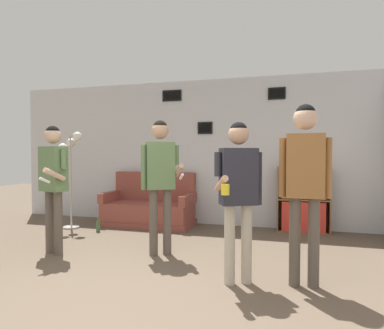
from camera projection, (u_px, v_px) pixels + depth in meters
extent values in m
plane|color=brown|center=(108.00, 318.00, 2.76)|extent=(20.00, 20.00, 0.00)
cube|color=silver|center=(213.00, 152.00, 6.39)|extent=(8.17, 0.06, 2.70)
cube|color=black|center=(205.00, 128.00, 6.37)|extent=(0.28, 0.02, 0.22)
cube|color=beige|center=(205.00, 128.00, 6.37)|extent=(0.24, 0.01, 0.18)
cube|color=black|center=(277.00, 93.00, 5.99)|extent=(0.30, 0.02, 0.21)
cube|color=gray|center=(277.00, 93.00, 5.99)|extent=(0.26, 0.01, 0.17)
cube|color=black|center=(172.00, 96.00, 6.54)|extent=(0.38, 0.02, 0.21)
cube|color=#B2B2BC|center=(172.00, 96.00, 6.53)|extent=(0.34, 0.01, 0.17)
cube|color=brown|center=(148.00, 223.00, 6.29)|extent=(1.66, 0.80, 0.10)
cube|color=brown|center=(148.00, 211.00, 6.28)|extent=(1.60, 0.74, 0.32)
cube|color=brown|center=(155.00, 186.00, 6.59)|extent=(1.60, 0.14, 0.55)
cube|color=brown|center=(110.00, 196.00, 6.49)|extent=(0.12, 0.74, 0.18)
cube|color=brown|center=(188.00, 200.00, 6.06)|extent=(0.12, 0.74, 0.18)
cube|color=brown|center=(278.00, 199.00, 5.87)|extent=(0.02, 0.30, 1.10)
cube|color=brown|center=(330.00, 200.00, 5.64)|extent=(0.02, 0.30, 1.10)
cube|color=brown|center=(303.00, 198.00, 5.89)|extent=(0.86, 0.01, 1.10)
cube|color=brown|center=(303.00, 231.00, 5.77)|extent=(0.81, 0.30, 0.02)
cube|color=brown|center=(304.00, 167.00, 5.74)|extent=(0.81, 0.30, 0.02)
cube|color=brown|center=(303.00, 199.00, 5.75)|extent=(0.81, 0.30, 0.02)
cube|color=red|center=(303.00, 216.00, 5.75)|extent=(0.70, 0.26, 0.50)
cube|color=#B77023|center=(304.00, 183.00, 5.74)|extent=(0.70, 0.26, 0.50)
cylinder|color=#ADA89E|center=(71.00, 227.00, 6.08)|extent=(0.28, 0.28, 0.03)
cylinder|color=#ADA89E|center=(71.00, 180.00, 6.05)|extent=(0.03, 0.03, 1.66)
cylinder|color=#ADA89E|center=(74.00, 135.00, 6.01)|extent=(0.02, 0.16, 0.02)
sphere|color=white|center=(77.00, 136.00, 5.99)|extent=(0.16, 0.16, 0.16)
cylinder|color=#ADA89E|center=(71.00, 141.00, 6.10)|extent=(0.15, 0.09, 0.02)
sphere|color=white|center=(71.00, 142.00, 6.17)|extent=(0.16, 0.16, 0.16)
cylinder|color=#ADA89E|center=(67.00, 146.00, 5.98)|extent=(0.15, 0.09, 0.02)
sphere|color=white|center=(63.00, 148.00, 5.94)|extent=(0.16, 0.16, 0.16)
cylinder|color=brown|center=(50.00, 222.00, 4.57)|extent=(0.11, 0.11, 0.83)
cylinder|color=brown|center=(58.00, 223.00, 4.47)|extent=(0.11, 0.11, 0.83)
cube|color=#5B7A4C|center=(53.00, 169.00, 4.49)|extent=(0.40, 0.29, 0.59)
sphere|color=#D1A889|center=(53.00, 136.00, 4.48)|extent=(0.21, 0.21, 0.21)
sphere|color=black|center=(53.00, 133.00, 4.48)|extent=(0.18, 0.18, 0.18)
cylinder|color=#5B7A4C|center=(64.00, 159.00, 4.38)|extent=(0.07, 0.07, 0.25)
cylinder|color=#D1A889|center=(54.00, 174.00, 4.27)|extent=(0.14, 0.31, 0.19)
cylinder|color=white|center=(45.00, 180.00, 4.15)|extent=(0.07, 0.15, 0.09)
cylinder|color=#5B7A4C|center=(43.00, 170.00, 4.61)|extent=(0.07, 0.07, 0.55)
cylinder|color=brown|center=(154.00, 222.00, 4.44)|extent=(0.11, 0.11, 0.86)
cylinder|color=brown|center=(167.00, 222.00, 4.48)|extent=(0.11, 0.11, 0.86)
cube|color=#5B7A4C|center=(160.00, 166.00, 4.44)|extent=(0.41, 0.36, 0.61)
sphere|color=tan|center=(160.00, 131.00, 4.42)|extent=(0.22, 0.22, 0.22)
sphere|color=black|center=(160.00, 128.00, 4.42)|extent=(0.19, 0.19, 0.19)
cylinder|color=#5B7A4C|center=(176.00, 155.00, 4.49)|extent=(0.07, 0.07, 0.26)
cylinder|color=tan|center=(179.00, 171.00, 4.35)|extent=(0.22, 0.30, 0.19)
cylinder|color=white|center=(181.00, 176.00, 4.22)|extent=(0.10, 0.14, 0.09)
cylinder|color=#5B7A4C|center=(144.00, 167.00, 4.38)|extent=(0.07, 0.07, 0.58)
cylinder|color=#B7AD99|center=(230.00, 245.00, 3.46)|extent=(0.11, 0.11, 0.81)
cylinder|color=#B7AD99|center=(247.00, 244.00, 3.49)|extent=(0.11, 0.11, 0.81)
cube|color=#282833|center=(238.00, 176.00, 3.45)|extent=(0.41, 0.34, 0.57)
sphere|color=tan|center=(239.00, 134.00, 3.44)|extent=(0.21, 0.21, 0.21)
sphere|color=black|center=(239.00, 131.00, 3.44)|extent=(0.18, 0.18, 0.18)
cylinder|color=#282833|center=(259.00, 178.00, 3.49)|extent=(0.07, 0.07, 0.54)
cylinder|color=#282833|center=(218.00, 164.00, 3.41)|extent=(0.07, 0.07, 0.24)
cylinder|color=tan|center=(221.00, 184.00, 3.28)|extent=(0.19, 0.29, 0.18)
cylinder|color=yellow|center=(225.00, 190.00, 3.15)|extent=(0.08, 0.08, 0.10)
cylinder|color=brown|center=(295.00, 242.00, 3.42)|extent=(0.11, 0.11, 0.89)
cylinder|color=brown|center=(314.00, 243.00, 3.37)|extent=(0.11, 0.11, 0.89)
cube|color=#936033|center=(305.00, 166.00, 3.37)|extent=(0.36, 0.21, 0.63)
sphere|color=#D1A889|center=(305.00, 118.00, 3.35)|extent=(0.23, 0.23, 0.23)
sphere|color=black|center=(305.00, 114.00, 3.35)|extent=(0.20, 0.20, 0.20)
cylinder|color=#936033|center=(328.00, 168.00, 3.31)|extent=(0.07, 0.07, 0.59)
cylinder|color=#936033|center=(282.00, 168.00, 3.42)|extent=(0.07, 0.07, 0.59)
cylinder|color=#3D6638|center=(98.00, 227.00, 5.78)|extent=(0.07, 0.07, 0.18)
cylinder|color=#3D6638|center=(98.00, 219.00, 5.78)|extent=(0.03, 0.03, 0.08)
cylinder|color=red|center=(295.00, 163.00, 5.77)|extent=(0.09, 0.09, 0.12)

